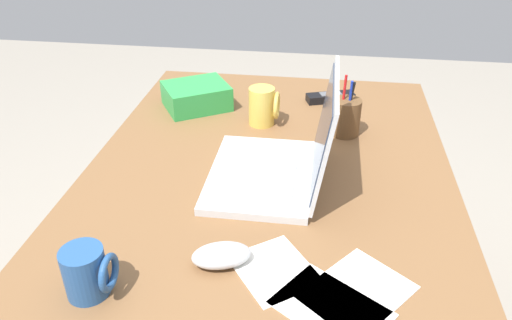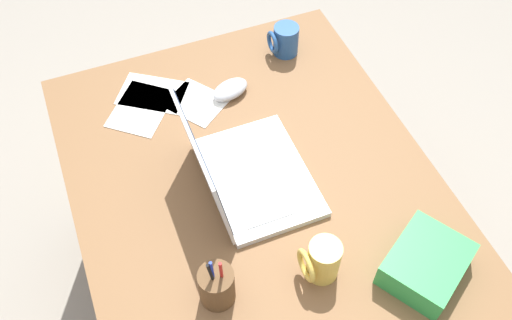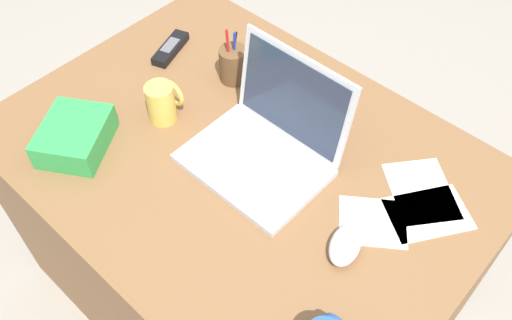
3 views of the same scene
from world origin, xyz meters
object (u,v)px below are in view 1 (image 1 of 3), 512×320
Objects in this scene: laptop at (281,161)px; coffee_mug_tall at (87,272)px; cordless_phone at (330,97)px; snack_bag at (196,96)px; coffee_mug_white at (263,106)px; computer_mouse at (221,255)px; pen_holder at (346,117)px.

laptop is 3.60× the size of coffee_mug_tall.
snack_bag reaches higher than cordless_phone.
snack_bag is at bearing -111.45° from coffee_mug_white.
snack_bag is (-0.66, -0.21, 0.02)m from computer_mouse.
coffee_mug_tall is (0.10, -0.21, 0.03)m from computer_mouse.
pen_holder is at bearing 75.61° from snack_bag.
pen_holder is (0.21, 0.04, 0.04)m from cordless_phone.
laptop reaches higher than coffee_mug_white.
snack_bag is at bearing -141.66° from laptop.
cordless_phone is 0.41m from snack_bag.
computer_mouse is at bearing 17.56° from snack_bag.
computer_mouse is 0.72× the size of cordless_phone.
coffee_mug_tall is at bearing -35.70° from laptop.
computer_mouse is (0.30, -0.08, -0.03)m from laptop.
pen_holder is 0.45m from snack_bag.
laptop reaches higher than pen_holder.
computer_mouse is at bearing -13.80° from cordless_phone.
cordless_phone is (-0.76, 0.19, -0.01)m from computer_mouse.
coffee_mug_white is 1.17× the size of coffee_mug_tall.
coffee_mug_white reaches higher than computer_mouse.
computer_mouse is at bearing -0.22° from coffee_mug_white.
coffee_mug_tall reaches higher than cordless_phone.
snack_bag is at bearing -179.78° from coffee_mug_tall.
coffee_mug_tall is (0.40, -0.29, -0.01)m from laptop.
cordless_phone is at bearing 104.19° from snack_bag.
pen_holder is at bearing 82.63° from coffee_mug_white.
coffee_mug_white is at bearing 161.36° from computer_mouse.
laptop is at bearing 38.34° from snack_bag.
snack_bag reaches higher than computer_mouse.
coffee_mug_tall is at bearing -17.03° from coffee_mug_white.
cordless_phone is 0.93× the size of pen_holder.
snack_bag is at bearing -104.39° from pen_holder.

